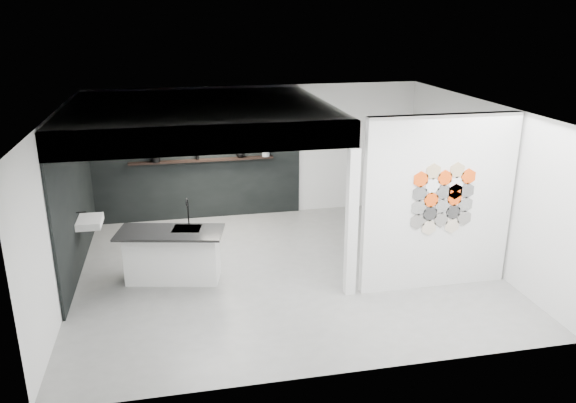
# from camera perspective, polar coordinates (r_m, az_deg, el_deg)

# --- Properties ---
(floor) EXTENTS (7.00, 6.00, 0.01)m
(floor) POSITION_cam_1_polar(r_m,az_deg,el_deg) (9.76, -0.22, -7.03)
(floor) COLOR slate
(partition_panel) EXTENTS (2.45, 0.15, 2.80)m
(partition_panel) POSITION_cam_1_polar(r_m,az_deg,el_deg) (9.05, 15.03, -0.20)
(partition_panel) COLOR silver
(partition_panel) RESTS_ON floor
(bay_clad_back) EXTENTS (4.40, 0.04, 2.35)m
(bay_clad_back) POSITION_cam_1_polar(r_m,az_deg,el_deg) (11.99, -9.20, 3.67)
(bay_clad_back) COLOR black
(bay_clad_back) RESTS_ON floor
(bay_clad_left) EXTENTS (0.04, 4.00, 2.35)m
(bay_clad_left) POSITION_cam_1_polar(r_m,az_deg,el_deg) (10.23, -20.82, 0.06)
(bay_clad_left) COLOR black
(bay_clad_left) RESTS_ON floor
(bulkhead) EXTENTS (4.40, 4.00, 0.40)m
(bulkhead) POSITION_cam_1_polar(r_m,az_deg,el_deg) (9.77, -9.01, 8.56)
(bulkhead) COLOR silver
(bulkhead) RESTS_ON corner_column
(corner_column) EXTENTS (0.16, 0.16, 2.35)m
(corner_column) POSITION_cam_1_polar(r_m,az_deg,el_deg) (8.60, 6.48, -2.24)
(corner_column) COLOR silver
(corner_column) RESTS_ON floor
(fascia_beam) EXTENTS (4.40, 0.16, 0.40)m
(fascia_beam) POSITION_cam_1_polar(r_m,az_deg,el_deg) (7.89, -8.23, 6.21)
(fascia_beam) COLOR silver
(fascia_beam) RESTS_ON corner_column
(wall_basin) EXTENTS (0.40, 0.60, 0.12)m
(wall_basin) POSITION_cam_1_polar(r_m,az_deg,el_deg) (10.11, -19.49, -1.95)
(wall_basin) COLOR silver
(wall_basin) RESTS_ON bay_clad_left
(display_shelf) EXTENTS (3.00, 0.15, 0.04)m
(display_shelf) POSITION_cam_1_polar(r_m,az_deg,el_deg) (11.86, -8.72, 4.16)
(display_shelf) COLOR black
(display_shelf) RESTS_ON bay_clad_back
(kitchen_island) EXTENTS (1.81, 1.09, 1.36)m
(kitchen_island) POSITION_cam_1_polar(r_m,az_deg,el_deg) (9.44, -11.64, -5.27)
(kitchen_island) COLOR silver
(kitchen_island) RESTS_ON floor
(stockpot) EXTENTS (0.22, 0.22, 0.16)m
(stockpot) POSITION_cam_1_polar(r_m,az_deg,el_deg) (11.83, -13.33, 4.32)
(stockpot) COLOR black
(stockpot) RESTS_ON display_shelf
(kettle) EXTENTS (0.18, 0.18, 0.15)m
(kettle) POSITION_cam_1_polar(r_m,az_deg,el_deg) (11.90, -4.88, 4.84)
(kettle) COLOR black
(kettle) RESTS_ON display_shelf
(glass_bowl) EXTENTS (0.20, 0.20, 0.11)m
(glass_bowl) POSITION_cam_1_polar(r_m,az_deg,el_deg) (11.98, -2.27, 4.89)
(glass_bowl) COLOR gray
(glass_bowl) RESTS_ON display_shelf
(glass_vase) EXTENTS (0.13, 0.13, 0.15)m
(glass_vase) POSITION_cam_1_polar(r_m,az_deg,el_deg) (11.98, -2.27, 4.96)
(glass_vase) COLOR gray
(glass_vase) RESTS_ON display_shelf
(bottle_dark) EXTENTS (0.08, 0.08, 0.17)m
(bottle_dark) POSITION_cam_1_polar(r_m,az_deg,el_deg) (11.83, -9.21, 4.62)
(bottle_dark) COLOR black
(bottle_dark) RESTS_ON display_shelf
(utensil_cup) EXTENTS (0.08, 0.08, 0.10)m
(utensil_cup) POSITION_cam_1_polar(r_m,az_deg,el_deg) (11.84, -13.59, 4.16)
(utensil_cup) COLOR black
(utensil_cup) RESTS_ON display_shelf
(hex_tile_cluster) EXTENTS (1.04, 0.02, 1.16)m
(hex_tile_cluster) POSITION_cam_1_polar(r_m,az_deg,el_deg) (8.96, 15.51, 0.27)
(hex_tile_cluster) COLOR #66635E
(hex_tile_cluster) RESTS_ON partition_panel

